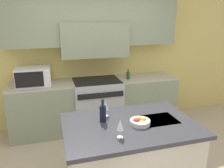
# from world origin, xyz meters

# --- Properties ---
(back_cabinetry) EXTENTS (10.00, 0.46, 2.70)m
(back_cabinetry) POSITION_xyz_m (0.00, 1.86, 1.58)
(back_cabinetry) COLOR #DBC166
(back_cabinetry) RESTS_ON ground_plane
(back_counter) EXTENTS (3.05, 0.62, 0.93)m
(back_counter) POSITION_xyz_m (-0.00, 1.61, 0.47)
(back_counter) COLOR gray
(back_counter) RESTS_ON ground_plane
(range_stove) EXTENTS (0.87, 0.70, 0.94)m
(range_stove) POSITION_xyz_m (-0.00, 1.59, 0.47)
(range_stove) COLOR #B7B7BC
(range_stove) RESTS_ON ground_plane
(microwave) EXTENTS (0.55, 0.42, 0.30)m
(microwave) POSITION_xyz_m (-1.08, 1.61, 1.08)
(microwave) COLOR silver
(microwave) RESTS_ON back_counter
(kitchen_island) EXTENTS (1.47, 0.98, 0.90)m
(kitchen_island) POSITION_xyz_m (0.01, -0.12, 0.45)
(kitchen_island) COLOR beige
(kitchen_island) RESTS_ON ground_plane
(wine_bottle) EXTENTS (0.07, 0.07, 0.26)m
(wine_bottle) POSITION_xyz_m (-0.27, 0.01, 1.00)
(wine_bottle) COLOR black
(wine_bottle) RESTS_ON kitchen_island
(wine_glass_near) EXTENTS (0.06, 0.06, 0.19)m
(wine_glass_near) POSITION_xyz_m (-0.19, -0.38, 1.03)
(wine_glass_near) COLOR white
(wine_glass_near) RESTS_ON kitchen_island
(wine_glass_far) EXTENTS (0.06, 0.06, 0.19)m
(wine_glass_far) POSITION_xyz_m (-0.20, 0.14, 1.03)
(wine_glass_far) COLOR white
(wine_glass_far) RESTS_ON kitchen_island
(fruit_bowl) EXTENTS (0.22, 0.22, 0.08)m
(fruit_bowl) POSITION_xyz_m (0.10, -0.17, 0.93)
(fruit_bowl) COLOR silver
(fruit_bowl) RESTS_ON kitchen_island
(oil_bottle_on_counter) EXTENTS (0.06, 0.06, 0.19)m
(oil_bottle_on_counter) POSITION_xyz_m (0.59, 1.54, 1.00)
(oil_bottle_on_counter) COLOR #194723
(oil_bottle_on_counter) RESTS_ON back_counter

